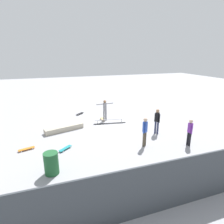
# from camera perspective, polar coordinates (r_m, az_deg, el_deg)

# --- Properties ---
(ground_plane) EXTENTS (60.00, 60.00, 0.00)m
(ground_plane) POSITION_cam_1_polar(r_m,az_deg,el_deg) (13.75, -0.58, -3.33)
(ground_plane) COLOR #9E9EA3
(grind_rail) EXTENTS (2.32, 0.61, 0.31)m
(grind_rail) POSITION_cam_1_polar(r_m,az_deg,el_deg) (13.64, -0.69, -2.92)
(grind_rail) COLOR black
(grind_rail) RESTS_ON ground_plane
(skate_ledge) EXTENTS (2.56, 1.18, 0.32)m
(skate_ledge) POSITION_cam_1_polar(r_m,az_deg,el_deg) (12.75, -14.06, -4.76)
(skate_ledge) COLOR #B2A893
(skate_ledge) RESTS_ON ground_plane
(skater_main) EXTENTS (1.26, 0.21, 1.57)m
(skater_main) POSITION_cam_1_polar(r_m,az_deg,el_deg) (14.01, -2.15, 0.97)
(skater_main) COLOR slate
(skater_main) RESTS_ON ground_plane
(skateboard_main) EXTENTS (0.31, 0.81, 0.09)m
(skateboard_main) POSITION_cam_1_polar(r_m,az_deg,el_deg) (14.40, -2.92, -2.08)
(skateboard_main) COLOR tan
(skateboard_main) RESTS_ON ground_plane
(bystander_black_shirt) EXTENTS (0.27, 0.34, 1.59)m
(bystander_black_shirt) POSITION_cam_1_polar(r_m,az_deg,el_deg) (11.99, 13.31, -2.35)
(bystander_black_shirt) COLOR #2D3351
(bystander_black_shirt) RESTS_ON ground_plane
(bystander_blue_shirt) EXTENTS (0.34, 0.27, 1.60)m
(bystander_blue_shirt) POSITION_cam_1_polar(r_m,az_deg,el_deg) (10.27, 9.80, -5.39)
(bystander_blue_shirt) COLOR brown
(bystander_blue_shirt) RESTS_ON ground_plane
(bystander_purple_shirt) EXTENTS (0.20, 0.34, 1.49)m
(bystander_purple_shirt) POSITION_cam_1_polar(r_m,az_deg,el_deg) (11.01, 22.23, -5.25)
(bystander_purple_shirt) COLOR black
(bystander_purple_shirt) RESTS_ON ground_plane
(loose_skateboard_black) EXTENTS (0.74, 0.67, 0.09)m
(loose_skateboard_black) POSITION_cam_1_polar(r_m,az_deg,el_deg) (15.90, -9.58, -0.46)
(loose_skateboard_black) COLOR black
(loose_skateboard_black) RESTS_ON ground_plane
(loose_skateboard_teal) EXTENTS (0.74, 0.66, 0.09)m
(loose_skateboard_teal) POSITION_cam_1_polar(r_m,az_deg,el_deg) (10.37, -13.79, -10.49)
(loose_skateboard_teal) COLOR teal
(loose_skateboard_teal) RESTS_ON ground_plane
(loose_skateboard_orange) EXTENTS (0.82, 0.42, 0.09)m
(loose_skateboard_orange) POSITION_cam_1_polar(r_m,az_deg,el_deg) (10.97, -24.19, -9.99)
(loose_skateboard_orange) COLOR orange
(loose_skateboard_orange) RESTS_ON ground_plane
(trash_bin) EXTENTS (0.59, 0.59, 0.95)m
(trash_bin) POSITION_cam_1_polar(r_m,az_deg,el_deg) (8.47, -17.68, -14.40)
(trash_bin) COLOR #1E592D
(trash_bin) RESTS_ON ground_plane
(back_fence) EXTENTS (24.00, 0.06, 1.76)m
(back_fence) POSITION_cam_1_polar(r_m,az_deg,el_deg) (6.98, 22.38, -18.29)
(back_fence) COLOR #383D42
(back_fence) RESTS_ON ground_plane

